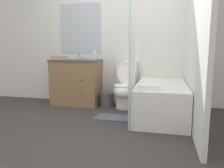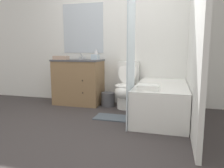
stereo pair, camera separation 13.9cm
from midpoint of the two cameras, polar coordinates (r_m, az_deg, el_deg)
name	(u,v)px [view 2 (the right image)]	position (r m, az deg, el deg)	size (l,w,h in m)	color
ground_plane	(91,132)	(2.81, -4.08, -12.37)	(14.00, 14.00, 0.00)	#383333
wall_back	(121,37)	(4.17, 3.24, 12.13)	(8.00, 0.06, 2.50)	silver
wall_right	(194,33)	(3.27, 21.78, 12.35)	(0.05, 2.58, 2.50)	silver
vanity_cabinet	(79,81)	(4.16, -7.77, 0.72)	(0.88, 0.56, 0.84)	olive
sink_faucet	(82,57)	(4.29, -6.90, 6.96)	(0.14, 0.12, 0.12)	silver
toilet	(126,87)	(3.84, 4.76, -0.82)	(0.37, 0.63, 0.83)	white
bathtub	(161,101)	(3.41, 13.90, -4.24)	(0.74, 1.43, 0.51)	white
shower_curtain	(131,56)	(2.87, 6.38, 7.41)	(0.02, 0.50, 1.88)	silver
wastebasket	(108,99)	(4.00, -0.05, -4.01)	(0.25, 0.25, 0.25)	#4C4C51
tissue_box	(95,57)	(4.03, -3.40, 7.09)	(0.12, 0.15, 0.12)	silver
soap_dispenser	(96,55)	(3.99, -3.16, 7.58)	(0.06, 0.06, 0.19)	silver
hand_towel_folded	(61,58)	(4.10, -12.23, 6.72)	(0.27, 0.15, 0.07)	tan
bath_towel_folded	(148,87)	(2.86, 10.86, -0.87)	(0.28, 0.20, 0.07)	white
bath_mat	(113,118)	(3.33, 1.46, -8.76)	(0.55, 0.31, 0.02)	#4C5660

